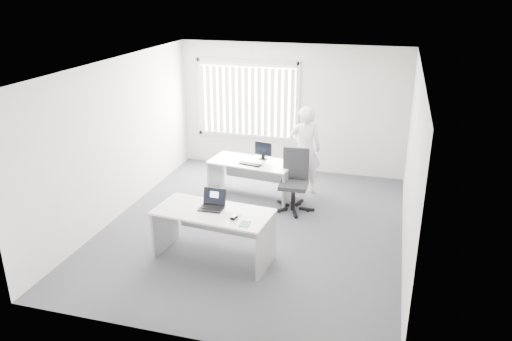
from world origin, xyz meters
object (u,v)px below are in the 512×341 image
(desk_near, at_px, (213,224))
(laptop, at_px, (211,201))
(office_chair, at_px, (294,191))
(desk_far, at_px, (251,171))
(person, at_px, (305,150))
(monitor, at_px, (263,151))

(desk_near, relative_size, laptop, 5.12)
(office_chair, bearing_deg, laptop, -115.71)
(desk_near, relative_size, office_chair, 1.58)
(desk_far, relative_size, person, 0.95)
(office_chair, distance_m, monitor, 1.07)
(desk_near, distance_m, monitor, 2.64)
(office_chair, relative_size, person, 0.65)
(desk_far, relative_size, monitor, 4.76)
(desk_near, distance_m, office_chair, 2.24)
(desk_far, xyz_separation_m, person, (0.95, 0.50, 0.36))
(desk_near, distance_m, laptop, 0.37)
(desk_far, xyz_separation_m, monitor, (0.18, 0.19, 0.38))
(desk_near, distance_m, desk_far, 2.42)
(desk_near, xyz_separation_m, desk_far, (-0.10, 2.42, -0.05))
(office_chair, relative_size, monitor, 3.25)
(office_chair, bearing_deg, desk_far, 156.62)
(desk_near, relative_size, monitor, 5.13)
(desk_near, height_order, laptop, laptop)
(person, height_order, laptop, person)
(person, bearing_deg, laptop, 56.36)
(laptop, bearing_deg, monitor, 87.12)
(desk_far, bearing_deg, laptop, -81.43)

